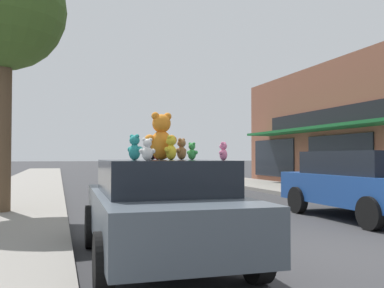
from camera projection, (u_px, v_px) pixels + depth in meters
ground_plane at (345, 255)px, 6.43m from camera, size 260.00×260.00×0.00m
plush_art_car at (161, 207)px, 6.02m from camera, size 2.05×4.14×1.44m
teddy_bear_giant at (161, 137)px, 6.40m from camera, size 0.54×0.35×0.71m
teddy_bear_white at (147, 150)px, 5.21m from camera, size 0.21×0.13×0.28m
teddy_bear_brown at (181, 149)px, 6.78m from camera, size 0.24×0.22×0.34m
teddy_bear_red at (158, 151)px, 6.80m from camera, size 0.21×0.17×0.28m
teddy_bear_pink at (223, 151)px, 5.51m from camera, size 0.16×0.16×0.24m
teddy_bear_teal at (135, 148)px, 5.76m from camera, size 0.22×0.25×0.35m
teddy_bear_black at (152, 149)px, 6.97m from camera, size 0.26×0.16×0.35m
teddy_bear_green at (192, 151)px, 6.44m from camera, size 0.17×0.19×0.27m
teddy_bear_yellow at (171, 148)px, 6.19m from camera, size 0.24×0.24×0.36m
parked_car_far_center at (360, 182)px, 10.18m from camera, size 1.94×4.43×1.62m
street_tree at (3, 11)px, 10.56m from camera, size 3.07×3.07×6.56m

